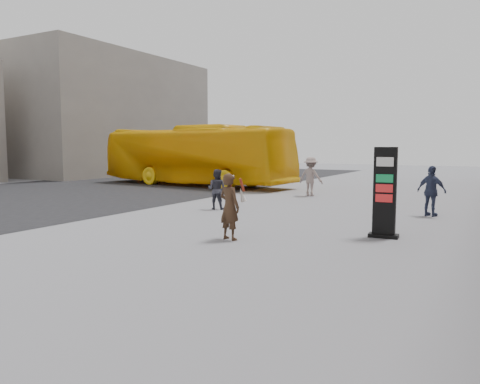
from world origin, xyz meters
The scene contains 9 objects.
ground centered at (0.00, 0.00, 0.00)m, with size 100.00×100.00×0.00m, color #9E9EA3.
road centered at (-13.00, 5.00, 0.00)m, with size 16.00×60.00×0.01m, color black.
bg_building_far centered at (-24.00, 20.00, 5.00)m, with size 10.00×18.00×10.00m, color gray.
info_pylon centered at (4.16, 1.69, 1.19)m, with size 0.79×0.44×2.38m.
woman centered at (0.75, -0.53, 0.88)m, with size 0.75×0.71×1.71m.
bus centered at (-9.56, 12.89, 1.80)m, with size 3.03×12.95×3.61m, color #F3B70C.
pedestrian_a centered at (-2.62, 4.27, 0.76)m, with size 0.74×0.58×1.52m, color #31313C.
pedestrian_b centered at (-1.16, 10.49, 0.94)m, with size 1.21×0.70×1.87m, color gray.
pedestrian_c centered at (4.76, 6.29, 0.87)m, with size 1.02×0.42×1.73m, color #333C5A.
Camera 1 is at (6.73, -10.78, 2.41)m, focal length 35.00 mm.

